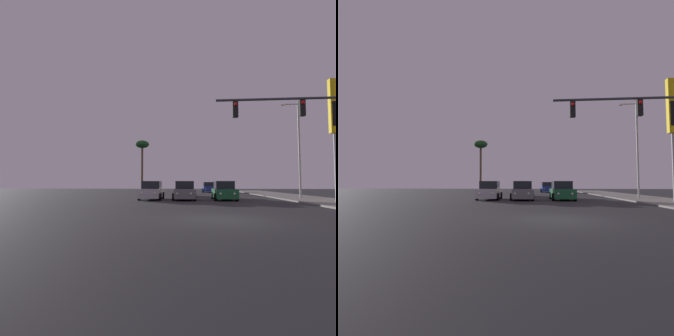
{
  "view_description": "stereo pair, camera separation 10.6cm",
  "coord_description": "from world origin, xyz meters",
  "views": [
    {
      "loc": [
        -1.34,
        -10.91,
        1.49
      ],
      "look_at": [
        -3.41,
        14.61,
        2.98
      ],
      "focal_mm": 28.0,
      "sensor_mm": 36.0,
      "label": 1
    },
    {
      "loc": [
        -1.23,
        -10.9,
        1.49
      ],
      "look_at": [
        -3.41,
        14.61,
        2.98
      ],
      "focal_mm": 28.0,
      "sensor_mm": 36.0,
      "label": 2
    }
  ],
  "objects": [
    {
      "name": "car_blue",
      "position": [
        1.79,
        32.75,
        0.76
      ],
      "size": [
        2.04,
        4.34,
        1.68
      ],
      "rotation": [
        0.0,
        0.0,
        3.17
      ],
      "color": "navy",
      "rests_on": "ground"
    },
    {
      "name": "car_green",
      "position": [
        1.77,
        12.95,
        0.76
      ],
      "size": [
        2.04,
        4.33,
        1.68
      ],
      "rotation": [
        0.0,
        0.0,
        3.16
      ],
      "color": "#195933",
      "rests_on": "ground"
    },
    {
      "name": "car_grey",
      "position": [
        -1.78,
        12.77,
        0.76
      ],
      "size": [
        2.04,
        4.34,
        1.68
      ],
      "rotation": [
        0.0,
        0.0,
        3.18
      ],
      "color": "slate",
      "rests_on": "ground"
    },
    {
      "name": "street_lamp",
      "position": [
        8.82,
        14.35,
        5.12
      ],
      "size": [
        1.74,
        0.24,
        9.0
      ],
      "color": "#99999E",
      "rests_on": "sidewalk_right"
    },
    {
      "name": "palm_tree_far",
      "position": [
        -9.51,
        34.0,
        7.78
      ],
      "size": [
        2.4,
        2.4,
        8.96
      ],
      "color": "brown",
      "rests_on": "ground"
    },
    {
      "name": "ground_plane",
      "position": [
        0.0,
        0.0,
        0.0
      ],
      "size": [
        120.0,
        120.0,
        0.0
      ],
      "primitive_type": "plane",
      "color": "#28282B"
    },
    {
      "name": "car_silver",
      "position": [
        -4.78,
        12.95,
        0.76
      ],
      "size": [
        2.04,
        4.32,
        1.68
      ],
      "rotation": [
        0.0,
        0.0,
        3.13
      ],
      "color": "#B7B7BC",
      "rests_on": "ground"
    },
    {
      "name": "traffic_light_mast",
      "position": [
        5.39,
        3.99,
        4.73
      ],
      "size": [
        7.43,
        0.36,
        6.5
      ],
      "color": "#38383D",
      "rests_on": "sidewalk_right"
    },
    {
      "name": "car_tan",
      "position": [
        -2.0,
        19.08,
        0.76
      ],
      "size": [
        2.04,
        4.33,
        1.68
      ],
      "rotation": [
        0.0,
        0.0,
        3.16
      ],
      "color": "tan",
      "rests_on": "ground"
    },
    {
      "name": "sidewalk_right",
      "position": [
        9.5,
        10.0,
        0.06
      ],
      "size": [
        5.0,
        60.0,
        0.12
      ],
      "color": "gray",
      "rests_on": "ground"
    }
  ]
}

